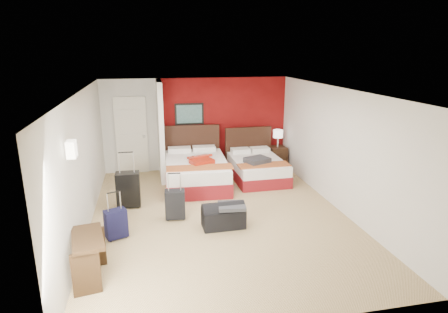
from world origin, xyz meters
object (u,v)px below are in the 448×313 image
object	(u,v)px
bed_left	(196,173)
red_suitcase_open	(201,159)
suitcase_charcoal	(175,206)
desk	(90,258)
bed_right	(257,169)
suitcase_navy	(116,225)
suitcase_black	(128,190)
duffel_bag	(223,217)
table_lamp	(278,138)
nightstand	(277,158)

from	to	relation	value
bed_left	red_suitcase_open	size ratio (longest dim) A/B	2.91
suitcase_charcoal	desk	size ratio (longest dim) A/B	0.68
bed_right	suitcase_navy	world-z (taller)	bed_right
red_suitcase_open	suitcase_black	size ratio (longest dim) A/B	0.99
suitcase_charcoal	duffel_bag	distance (m)	1.01
suitcase_navy	duffel_bag	bearing A→B (deg)	-19.76
table_lamp	duffel_bag	distance (m)	4.01
duffel_bag	bed_left	bearing A→B (deg)	93.07
bed_right	table_lamp	xyz separation A→B (m)	(0.81, 0.78, 0.59)
duffel_bag	desk	bearing A→B (deg)	-151.58
bed_left	bed_right	size ratio (longest dim) A/B	1.20
bed_right	suitcase_navy	size ratio (longest dim) A/B	3.47
suitcase_navy	duffel_bag	distance (m)	1.94
nightstand	duffel_bag	bearing A→B (deg)	-129.54
table_lamp	bed_left	bearing A→B (deg)	-159.46
suitcase_black	suitcase_charcoal	world-z (taller)	suitcase_black
duffel_bag	bed_right	bearing A→B (deg)	59.25
nightstand	table_lamp	xyz separation A→B (m)	(0.00, 0.00, 0.55)
table_lamp	suitcase_navy	bearing A→B (deg)	-141.15
bed_left	desk	size ratio (longest dim) A/B	2.53
bed_left	table_lamp	xyz separation A→B (m)	(2.40, 0.90, 0.54)
red_suitcase_open	bed_right	bearing A→B (deg)	-12.72
table_lamp	desk	xyz separation A→B (m)	(-4.43, -4.56, -0.51)
bed_left	duffel_bag	size ratio (longest dim) A/B	2.69
bed_right	desk	world-z (taller)	desk
nightstand	duffel_bag	world-z (taller)	nightstand
bed_right	red_suitcase_open	distance (m)	1.56
nightstand	duffel_bag	xyz separation A→B (m)	(-2.21, -3.28, -0.11)
bed_right	table_lamp	distance (m)	1.27
duffel_bag	suitcase_navy	bearing A→B (deg)	-179.70
red_suitcase_open	desk	distance (m)	4.17
bed_left	suitcase_black	bearing A→B (deg)	-143.45
nightstand	desk	size ratio (longest dim) A/B	0.74
suitcase_black	duffel_bag	world-z (taller)	suitcase_black
nightstand	table_lamp	distance (m)	0.55
suitcase_charcoal	duffel_bag	size ratio (longest dim) A/B	0.72
bed_right	red_suitcase_open	xyz separation A→B (m)	(-1.49, -0.21, 0.42)
red_suitcase_open	duffel_bag	xyz separation A→B (m)	(0.09, -2.28, -0.48)
table_lamp	suitcase_navy	xyz separation A→B (m)	(-4.15, -3.34, -0.60)
suitcase_navy	desk	bearing A→B (deg)	-124.61
nightstand	suitcase_black	distance (m)	4.43
nightstand	bed_left	bearing A→B (deg)	-165.07
duffel_bag	nightstand	bearing A→B (deg)	54.59
red_suitcase_open	suitcase_navy	bearing A→B (deg)	-149.22
red_suitcase_open	suitcase_black	bearing A→B (deg)	-171.48
bed_right	suitcase_black	xyz separation A→B (m)	(-3.17, -1.16, 0.10)
bed_right	red_suitcase_open	size ratio (longest dim) A/B	2.43
nightstand	duffel_bag	size ratio (longest dim) A/B	0.78
nightstand	duffel_bag	distance (m)	3.96
table_lamp	suitcase_charcoal	xyz separation A→B (m)	(-3.06, -2.76, -0.57)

